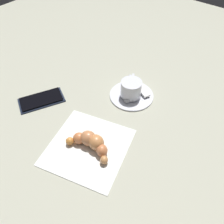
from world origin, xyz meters
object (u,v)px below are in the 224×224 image
at_px(teaspoon, 129,93).
at_px(croissant, 91,142).
at_px(espresso_cup, 131,88).
at_px(napkin, 88,147).
at_px(sugar_packet, 142,89).
at_px(saucer, 132,95).
at_px(cell_phone, 41,100).

bearing_deg(teaspoon, croissant, -170.31).
bearing_deg(espresso_cup, croissant, -171.65).
bearing_deg(croissant, napkin, 128.29).
distance_m(espresso_cup, sugar_packet, 0.05).
bearing_deg(sugar_packet, napkin, 118.68).
xyz_separation_m(napkin, croissant, (0.01, -0.01, 0.02)).
xyz_separation_m(saucer, cell_phone, (-0.19, 0.20, -0.00)).
height_order(saucer, sugar_packet, sugar_packet).
bearing_deg(napkin, croissant, -51.71).
xyz_separation_m(napkin, cell_phone, (0.04, 0.22, 0.00)).
distance_m(saucer, espresso_cup, 0.03).
relative_size(sugar_packet, napkin, 0.37).
height_order(saucer, cell_phone, same).
xyz_separation_m(sugar_packet, napkin, (-0.25, -0.01, -0.01)).
relative_size(sugar_packet, cell_phone, 0.49).
distance_m(sugar_packet, napkin, 0.25).
bearing_deg(teaspoon, sugar_packet, -29.82).
bearing_deg(napkin, espresso_cup, 6.33).
bearing_deg(saucer, cell_phone, 133.05).
bearing_deg(saucer, teaspoon, 115.16).
distance_m(saucer, croissant, 0.22).
xyz_separation_m(saucer, napkin, (-0.22, -0.02, -0.00)).
height_order(napkin, croissant, croissant).
relative_size(teaspoon, croissant, 1.03).
bearing_deg(espresso_cup, cell_phone, 132.46).
distance_m(teaspoon, sugar_packet, 0.04).
xyz_separation_m(sugar_packet, croissant, (-0.25, -0.02, 0.01)).
bearing_deg(cell_phone, teaspoon, -46.50).
bearing_deg(sugar_packet, cell_phone, 72.35).
xyz_separation_m(saucer, teaspoon, (-0.00, 0.01, 0.01)).
distance_m(napkin, cell_phone, 0.22).
bearing_deg(teaspoon, napkin, -172.34).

